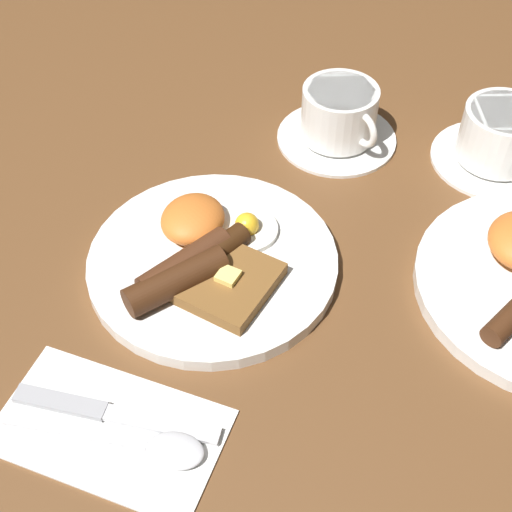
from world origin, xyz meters
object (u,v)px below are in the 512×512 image
Objects in this scene: knife at (104,412)px; breakfast_plate_near at (209,259)px; teacup_far at (500,139)px; spoon at (153,447)px; teacup_near at (339,118)px.

breakfast_plate_near is at bearing 77.27° from knife.
spoon is at bearing -23.60° from teacup_far.
teacup_near reaches higher than spoon.
breakfast_plate_near is 0.21m from spoon.
knife is 1.05× the size of spoon.
teacup_near is (-0.25, 0.06, 0.02)m from breakfast_plate_near.
teacup_far is (-0.03, 0.18, 0.00)m from teacup_near.
breakfast_plate_near is at bearing 90.81° from spoon.
spoon reaches higher than knife.
teacup_far is at bearing 53.07° from knife.
breakfast_plate_near is at bearing -41.74° from teacup_far.
spoon is (0.45, -0.03, -0.02)m from teacup_near.
knife is (0.19, -0.02, -0.01)m from breakfast_plate_near.
spoon is at bearing 10.35° from breakfast_plate_near.
teacup_far reaches higher than knife.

